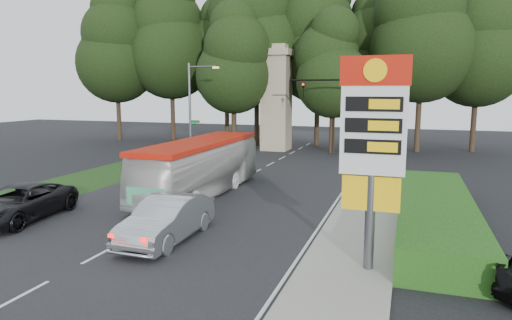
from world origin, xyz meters
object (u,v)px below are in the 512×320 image
(traffic_signal_mast, at_px, (349,105))
(suv_charcoal, at_px, (19,203))
(sedan_silver, at_px, (167,219))
(streetlight_signs, at_px, (192,107))
(monument, at_px, (276,97))
(gas_station_pylon, at_px, (373,135))
(transit_bus, at_px, (200,168))

(traffic_signal_mast, relative_size, suv_charcoal, 1.27)
(sedan_silver, xyz_separation_m, suv_charcoal, (-7.70, 0.35, -0.07))
(streetlight_signs, bearing_deg, sedan_silver, -66.33)
(streetlight_signs, height_order, suv_charcoal, streetlight_signs)
(sedan_silver, relative_size, suv_charcoal, 0.91)
(streetlight_signs, relative_size, monument, 0.80)
(monument, bearing_deg, suv_charcoal, -98.84)
(gas_station_pylon, xyz_separation_m, traffic_signal_mast, (-3.52, 22.00, 0.22))
(gas_station_pylon, distance_m, monument, 30.17)
(monument, relative_size, suv_charcoal, 1.77)
(sedan_silver, bearing_deg, streetlight_signs, 113.31)
(traffic_signal_mast, distance_m, streetlight_signs, 12.83)
(streetlight_signs, xyz_separation_m, sedan_silver, (8.49, -19.36, -3.58))
(traffic_signal_mast, bearing_deg, transit_bus, -114.58)
(monument, height_order, transit_bus, monument)
(gas_station_pylon, distance_m, streetlight_signs, 25.74)
(traffic_signal_mast, xyz_separation_m, sedan_silver, (-4.18, -21.35, -3.82))
(monument, distance_m, suv_charcoal, 27.67)
(traffic_signal_mast, distance_m, sedan_silver, 22.09)
(gas_station_pylon, bearing_deg, transit_bus, 140.37)
(traffic_signal_mast, bearing_deg, sedan_silver, -101.08)
(traffic_signal_mast, height_order, suv_charcoal, traffic_signal_mast)
(suv_charcoal, bearing_deg, traffic_signal_mast, 54.25)
(transit_bus, relative_size, sedan_silver, 2.11)
(streetlight_signs, height_order, sedan_silver, streetlight_signs)
(monument, xyz_separation_m, transit_bus, (1.35, -19.85, -3.57))
(streetlight_signs, relative_size, sedan_silver, 1.54)
(gas_station_pylon, distance_m, sedan_silver, 8.52)
(traffic_signal_mast, bearing_deg, monument, 142.00)
(suv_charcoal, bearing_deg, streetlight_signs, 86.12)
(transit_bus, distance_m, suv_charcoal, 9.09)
(streetlight_signs, xyz_separation_m, suv_charcoal, (0.79, -19.01, -3.65))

